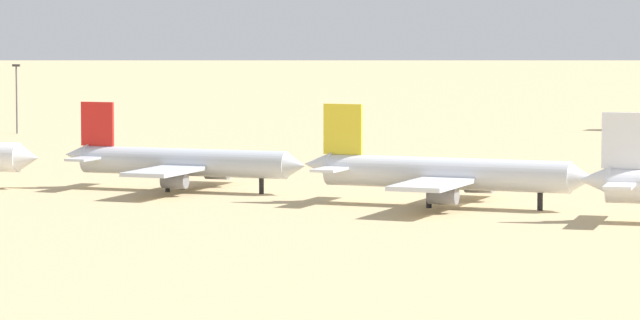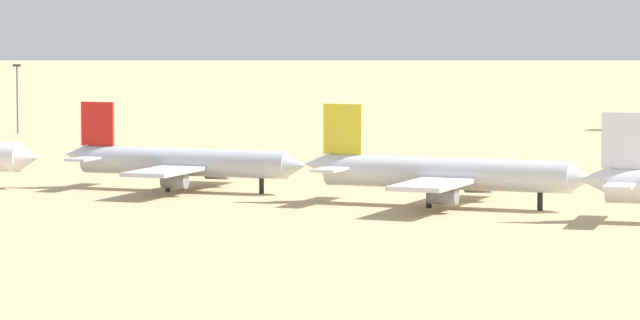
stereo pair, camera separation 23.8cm
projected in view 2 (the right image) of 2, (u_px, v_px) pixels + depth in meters
name	position (u px, v px, depth m)	size (l,w,h in m)	color
ground	(460.00, 205.00, 248.65)	(4000.00, 4000.00, 0.00)	tan
parked_jet_red_2	(182.00, 162.00, 267.57)	(38.93, 32.83, 12.85)	silver
parked_jet_yellow_3	(443.00, 174.00, 245.88)	(41.21, 34.66, 13.62)	silver
light_pole_west	(17.00, 93.00, 394.17)	(1.80, 0.50, 15.02)	#59595E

